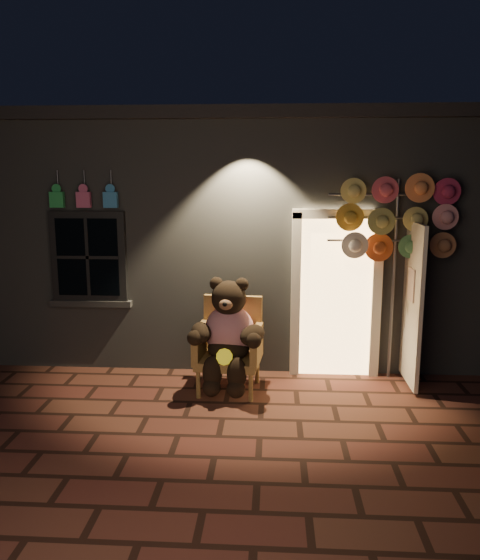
{
  "coord_description": "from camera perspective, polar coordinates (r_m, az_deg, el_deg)",
  "views": [
    {
      "loc": [
        0.53,
        -5.53,
        2.62
      ],
      "look_at": [
        0.13,
        1.0,
        1.35
      ],
      "focal_mm": 35.0,
      "sensor_mm": 36.0,
      "label": 1
    }
  ],
  "objects": [
    {
      "name": "teddy_bear",
      "position": [
        6.58,
        -1.24,
        -5.68
      ],
      "size": [
        0.98,
        0.8,
        1.35
      ],
      "rotation": [
        0.0,
        0.0,
        -0.1
      ],
      "color": "#AD1222",
      "rests_on": "ground"
    },
    {
      "name": "ground",
      "position": [
        6.14,
        -1.85,
        -14.27
      ],
      "size": [
        60.0,
        60.0,
        0.0
      ],
      "primitive_type": "plane",
      "color": "#532D20",
      "rests_on": "ground"
    },
    {
      "name": "wicker_armchair",
      "position": [
        6.77,
        -1.06,
        -6.71
      ],
      "size": [
        0.84,
        0.77,
        1.13
      ],
      "rotation": [
        0.0,
        0.0,
        -0.1
      ],
      "color": "#B28445",
      "rests_on": "ground"
    },
    {
      "name": "hat_rack",
      "position": [
        7.0,
        16.23,
        5.99
      ],
      "size": [
        1.59,
        0.22,
        2.58
      ],
      "color": "#59595E",
      "rests_on": "ground"
    },
    {
      "name": "shop_building",
      "position": [
        9.58,
        0.33,
        5.68
      ],
      "size": [
        7.3,
        5.95,
        3.51
      ],
      "color": "slate",
      "rests_on": "ground"
    }
  ]
}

